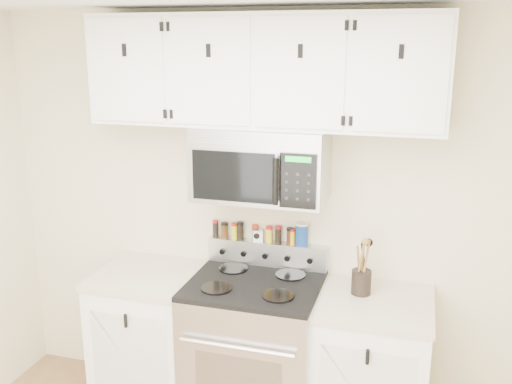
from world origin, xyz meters
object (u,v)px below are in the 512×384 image
(microwave, at_px, (261,164))
(salt_canister, at_px, (302,234))
(utensil_crock, at_px, (361,280))
(range, at_px, (255,353))

(microwave, bearing_deg, salt_canister, 35.81)
(microwave, bearing_deg, utensil_crock, -4.31)
(range, height_order, microwave, microwave)
(range, height_order, utensil_crock, utensil_crock)
(microwave, xyz_separation_m, utensil_crock, (0.61, -0.05, -0.63))
(utensil_crock, height_order, salt_canister, utensil_crock)
(microwave, height_order, salt_canister, microwave)
(utensil_crock, xyz_separation_m, salt_canister, (-0.39, 0.20, 0.17))
(salt_canister, bearing_deg, range, -127.43)
(range, distance_m, microwave, 1.15)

